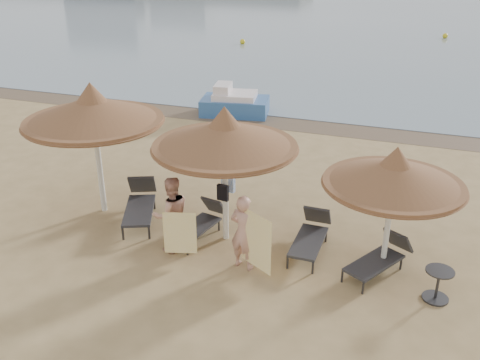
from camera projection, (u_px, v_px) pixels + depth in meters
The scene contains 19 objects.
ground at pixel (191, 256), 11.49m from camera, with size 160.00×160.00×0.00m, color tan.
wet_sand_strip at pixel (296, 124), 19.55m from camera, with size 200.00×1.60×0.01m, color brown.
palapa_left at pixel (93, 110), 12.36m from camera, with size 3.30×3.30×3.27m.
palapa_center at pixel (225, 136), 11.17m from camera, with size 3.14×3.14×3.11m.
palapa_right at pixel (394, 174), 10.13m from camera, with size 2.74×2.74×2.72m.
lounger_far_left at pixel (140, 203), 12.94m from camera, with size 1.36×2.05×0.88m.
lounger_near_left at pixel (201, 221), 12.21m from camera, with size 0.87×1.73×0.74m.
lounger_near_right at pixel (311, 234), 11.66m from camera, with size 0.61×1.77×0.79m.
lounger_far_right at pixel (381, 256), 10.87m from camera, with size 1.31×1.74×0.76m.
side_table at pixel (437, 286), 10.02m from camera, with size 0.53×0.53×0.64m.
person_left at pixel (171, 209), 11.34m from camera, with size 0.92×0.60×2.00m, color tan.
person_right at pixel (244, 227), 10.74m from camera, with size 0.88×0.57×1.91m, color tan.
towel_left at pixel (180, 233), 11.07m from camera, with size 0.67×0.21×0.97m.
towel_right at pixel (256, 241), 10.47m from camera, with size 0.75×0.45×1.20m.
bag_patterned at pixel (228, 183), 11.81m from camera, with size 0.32×0.16×0.39m.
bag_dark at pixel (223, 193), 11.55m from camera, with size 0.26×0.12×0.36m.
pedal_boat at pixel (234, 103), 20.48m from camera, with size 2.74×1.91×1.17m.
buoy_left at pixel (243, 42), 33.89m from camera, with size 0.33×0.33×0.33m, color yellow.
buoy_mid at pixel (445, 36), 35.83m from camera, with size 0.35×0.35×0.35m, color yellow.
Camera 1 is at (4.21, -8.86, 6.28)m, focal length 40.00 mm.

